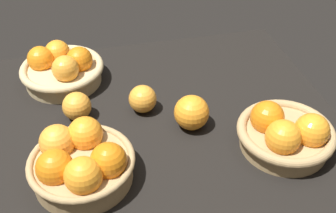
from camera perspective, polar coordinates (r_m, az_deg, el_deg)
The scene contains 7 objects.
market_tray at distance 102.78cm, azimuth -0.61°, elevation -2.09°, with size 84.00×72.00×3.00cm, color black.
basket_near_left at distance 86.22cm, azimuth -11.87°, elevation -7.47°, with size 21.71×21.71×10.50cm.
basket_far_left at distance 115.14cm, azimuth -14.28°, elevation 5.08°, with size 22.08×22.08×10.15cm.
basket_near_right at distance 94.86cm, azimuth 15.77°, elevation -3.56°, with size 21.52×21.52×10.16cm.
loose_orange_front_gap at distance 101.98cm, azimuth -3.49°, elevation 1.04°, with size 6.90×6.90×6.90cm, color #F49E33.
loose_orange_back_gap at distance 101.88cm, azimuth -12.35°, elevation 0.04°, with size 6.94×6.94×6.94cm, color #F49E33.
loose_orange_side_gap at distance 96.82cm, azimuth 3.24°, elevation -0.83°, with size 8.25×8.25×8.25cm, color orange.
Camera 1 is at (-16.72, -75.84, 68.82)cm, focal length 44.59 mm.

